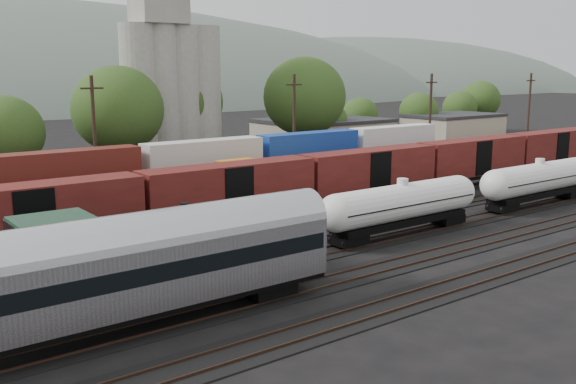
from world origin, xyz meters
TOP-DOWN VIEW (x-y plane):
  - ground at (0.00, 0.00)m, footprint 600.00×600.00m
  - tracks at (0.00, 0.00)m, footprint 180.00×33.20m
  - green_locomotive at (-20.00, -5.00)m, footprint 18.18×3.21m
  - tank_car_a at (1.55, -5.00)m, footprint 15.91×2.85m
  - tank_car_b at (19.89, -5.00)m, footprint 15.91×2.85m
  - passenger_coach at (-23.86, -10.00)m, footprint 24.74×3.05m
  - orange_locomotive at (0.92, 10.00)m, footprint 17.06×2.84m
  - boxcar_string at (-15.23, 5.00)m, footprint 122.80×2.90m
  - container_wall at (-6.64, 15.00)m, footprint 160.00×2.60m
  - grain_silo at (3.28, 36.00)m, footprint 13.40×5.00m
  - industrial_sheds at (6.63, 35.25)m, footprint 119.38×17.26m
  - tree_band at (-11.37, 36.69)m, footprint 163.10×24.17m
  - utility_poles at (0.00, 22.00)m, footprint 122.20×0.36m

SIDE VIEW (x-z plane):
  - ground at x=0.00m, z-range 0.00..0.00m
  - tracks at x=0.00m, z-range -0.05..0.15m
  - orange_locomotive at x=0.92m, z-range 0.31..4.57m
  - tank_car_b at x=19.89m, z-range 0.41..4.58m
  - tank_car_a at x=1.55m, z-range 0.41..4.58m
  - industrial_sheds at x=6.63m, z-range 0.01..5.11m
  - container_wall at x=-6.64m, z-range -0.30..5.50m
  - green_locomotive at x=-20.00m, z-range 0.33..5.14m
  - boxcar_string at x=-15.23m, z-range 1.02..5.22m
  - passenger_coach at x=-23.86m, z-range 0.62..6.24m
  - utility_poles at x=0.00m, z-range 0.21..12.21m
  - tree_band at x=-11.37m, z-range 0.43..14.69m
  - grain_silo at x=3.28m, z-range -3.24..25.76m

